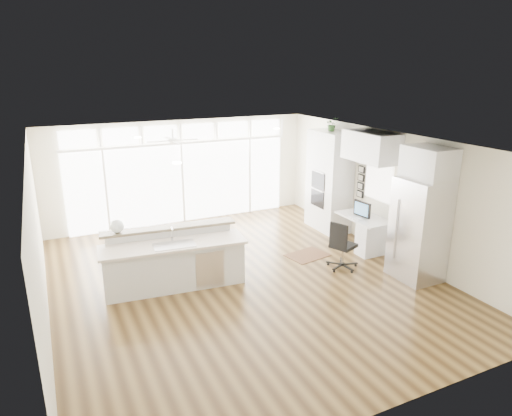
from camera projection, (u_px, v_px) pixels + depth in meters
name	position (u px, v px, depth m)	size (l,w,h in m)	color
floor	(243.00, 280.00, 8.95)	(7.00, 8.00, 0.02)	#3D2912
ceiling	(242.00, 143.00, 8.14)	(7.00, 8.00, 0.02)	white
wall_back	(181.00, 172.00, 11.99)	(7.00, 0.04, 2.70)	silver
wall_front	(388.00, 314.00, 5.10)	(7.00, 0.04, 2.70)	silver
wall_left	(38.00, 244.00, 7.10)	(0.04, 8.00, 2.70)	silver
wall_right	(389.00, 193.00, 9.99)	(0.04, 8.00, 2.70)	silver
glass_wall	(182.00, 183.00, 12.03)	(5.80, 0.06, 2.08)	white
transom_row	(180.00, 133.00, 11.63)	(5.90, 0.06, 0.40)	white
desk_window	(379.00, 181.00, 10.17)	(0.04, 0.85, 0.85)	silver
ceiling_fan	(173.00, 136.00, 10.41)	(1.16, 1.16, 0.32)	white
recessed_lights	(238.00, 142.00, 8.32)	(3.40, 3.00, 0.02)	white
oven_cabinet	(329.00, 181.00, 11.43)	(0.64, 1.20, 2.50)	silver
desk_nook	(363.00, 233.00, 10.38)	(0.72, 1.30, 0.76)	silver
upper_cabinets	(371.00, 147.00, 9.81)	(0.64, 1.30, 0.64)	silver
refrigerator	(419.00, 230.00, 8.77)	(0.76, 0.90, 2.00)	silver
fridge_cabinet	(429.00, 163.00, 8.40)	(0.64, 0.90, 0.60)	silver
framed_photos	(361.00, 182.00, 10.75)	(0.06, 0.22, 0.80)	black
kitchen_island	(174.00, 260.00, 8.53)	(2.68, 1.01, 1.06)	silver
rug	(307.00, 255.00, 10.09)	(0.88, 0.63, 0.01)	#321B10
office_chair	(343.00, 245.00, 9.32)	(0.53, 0.49, 1.01)	black
fishbowl	(117.00, 226.00, 8.39)	(0.25, 0.25, 0.25)	white
monitor	(362.00, 209.00, 10.18)	(0.08, 0.47, 0.39)	black
keyboard	(355.00, 218.00, 10.16)	(0.12, 0.33, 0.02)	silver
potted_plant	(332.00, 126.00, 11.02)	(0.30, 0.33, 0.26)	#2C5725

